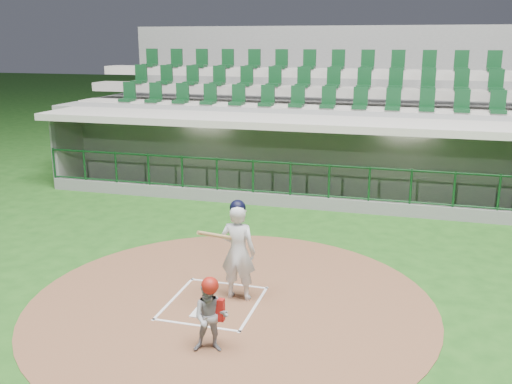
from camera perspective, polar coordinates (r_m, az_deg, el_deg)
ground at (r=10.56m, az=-3.71°, el=-10.39°), size 120.00×120.00×0.00m
dirt_circle at (r=10.30m, az=-2.48°, el=-11.03°), size 7.20×7.20×0.01m
home_plate at (r=9.97m, az=-5.08°, el=-11.92°), size 0.43×0.43×0.02m
batter_box_chalk at (r=10.30m, az=-4.28°, el=-10.99°), size 1.55×1.80×0.01m
dugout_structure at (r=17.47m, az=5.04°, el=3.16°), size 16.40×3.70×3.00m
seating_deck at (r=20.39m, az=6.51°, el=6.16°), size 17.00×6.72×5.15m
batter at (r=10.12m, az=-1.82°, el=-5.81°), size 0.86×0.86×1.84m
catcher at (r=8.63m, az=-4.55°, el=-12.13°), size 0.62×0.54×1.19m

